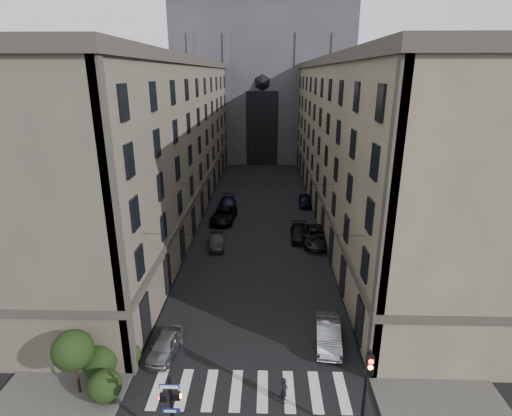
# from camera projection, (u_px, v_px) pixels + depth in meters

# --- Properties ---
(sidewalk_left) EXTENTS (7.00, 80.00, 0.15)m
(sidewalk_left) POSITION_uv_depth(u_px,v_px,m) (179.00, 210.00, 52.27)
(sidewalk_left) COLOR #383533
(sidewalk_left) RESTS_ON ground
(sidewalk_right) EXTENTS (7.00, 80.00, 0.15)m
(sidewalk_right) POSITION_uv_depth(u_px,v_px,m) (340.00, 212.00, 51.75)
(sidewalk_right) COLOR #383533
(sidewalk_right) RESTS_ON ground
(zebra_crossing) EXTENTS (11.00, 3.20, 0.01)m
(zebra_crossing) POSITION_uv_depth(u_px,v_px,m) (249.00, 390.00, 22.67)
(zebra_crossing) COLOR beige
(zebra_crossing) RESTS_ON ground
(building_left) EXTENTS (13.60, 60.60, 18.85)m
(building_left) POSITION_uv_depth(u_px,v_px,m) (151.00, 139.00, 49.37)
(building_left) COLOR #4E463C
(building_left) RESTS_ON ground
(building_right) EXTENTS (13.60, 60.60, 18.85)m
(building_right) POSITION_uv_depth(u_px,v_px,m) (369.00, 140.00, 48.71)
(building_right) COLOR brown
(building_right) RESTS_ON ground
(gothic_tower) EXTENTS (35.00, 23.00, 58.00)m
(gothic_tower) POSITION_uv_depth(u_px,v_px,m) (263.00, 70.00, 83.22)
(gothic_tower) COLOR #2D2D33
(gothic_tower) RESTS_ON ground
(pedestrian_signal_left) EXTENTS (1.02, 0.38, 4.00)m
(pedestrian_signal_left) POSITION_uv_depth(u_px,v_px,m) (171.00, 406.00, 18.71)
(pedestrian_signal_left) COLOR black
(pedestrian_signal_left) RESTS_ON ground
(traffic_light_right) EXTENTS (0.34, 0.50, 5.20)m
(traffic_light_right) POSITION_uv_depth(u_px,v_px,m) (366.00, 386.00, 18.57)
(traffic_light_right) COLOR black
(traffic_light_right) RESTS_ON ground
(shrub_cluster) EXTENTS (3.90, 4.40, 3.90)m
(shrub_cluster) POSITION_uv_depth(u_px,v_px,m) (94.00, 362.00, 22.32)
(shrub_cluster) COLOR black
(shrub_cluster) RESTS_ON sidewalk_left
(tram_wires) EXTENTS (14.00, 60.00, 0.43)m
(tram_wires) POSITION_uv_depth(u_px,v_px,m) (259.00, 157.00, 49.36)
(tram_wires) COLOR black
(tram_wires) RESTS_ON ground
(car_left_near) EXTENTS (2.03, 3.96, 1.29)m
(car_left_near) POSITION_uv_depth(u_px,v_px,m) (165.00, 345.00, 25.45)
(car_left_near) COLOR slate
(car_left_near) RESTS_ON ground
(car_left_midnear) EXTENTS (1.87, 4.22, 1.35)m
(car_left_midnear) POSITION_uv_depth(u_px,v_px,m) (217.00, 241.00, 41.16)
(car_left_midnear) COLOR black
(car_left_midnear) RESTS_ON ground
(car_left_midfar) EXTENTS (3.16, 5.91, 1.58)m
(car_left_midfar) POSITION_uv_depth(u_px,v_px,m) (224.00, 215.00, 48.34)
(car_left_midfar) COLOR black
(car_left_midfar) RESTS_ON ground
(car_left_far) EXTENTS (2.52, 5.67, 1.62)m
(car_left_far) POSITION_uv_depth(u_px,v_px,m) (227.00, 205.00, 52.13)
(car_left_far) COLOR black
(car_left_far) RESTS_ON ground
(car_right_near) EXTENTS (1.96, 4.62, 1.48)m
(car_right_near) POSITION_uv_depth(u_px,v_px,m) (328.00, 334.00, 26.40)
(car_right_near) COLOR gray
(car_right_near) RESTS_ON ground
(car_right_midnear) EXTENTS (2.88, 6.01, 1.65)m
(car_right_midnear) POSITION_uv_depth(u_px,v_px,m) (316.00, 236.00, 42.00)
(car_right_midnear) COLOR black
(car_right_midnear) RESTS_ON ground
(car_right_midfar) EXTENTS (1.98, 4.72, 1.36)m
(car_right_midfar) POSITION_uv_depth(u_px,v_px,m) (300.00, 233.00, 43.15)
(car_right_midfar) COLOR black
(car_right_midfar) RESTS_ON ground
(car_right_far) EXTENTS (1.95, 4.38, 1.46)m
(car_right_far) POSITION_uv_depth(u_px,v_px,m) (305.00, 201.00, 54.08)
(car_right_far) COLOR black
(car_right_far) RESTS_ON ground
(pedestrian) EXTENTS (0.46, 0.62, 1.56)m
(pedestrian) POSITION_uv_depth(u_px,v_px,m) (284.00, 390.00, 21.66)
(pedestrian) COLOR black
(pedestrian) RESTS_ON ground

